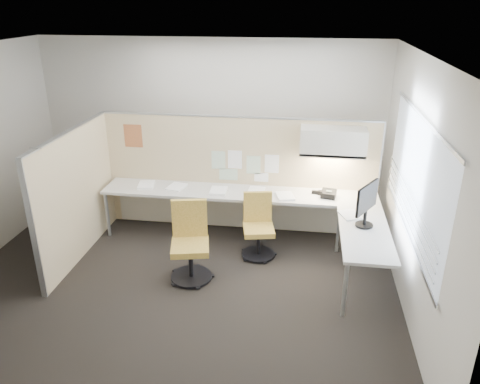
% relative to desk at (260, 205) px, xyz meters
% --- Properties ---
extents(floor, '(5.50, 4.50, 0.01)m').
position_rel_desk_xyz_m(floor, '(-0.93, -1.13, -0.61)').
color(floor, black).
rests_on(floor, ground).
extents(ceiling, '(5.50, 4.50, 0.01)m').
position_rel_desk_xyz_m(ceiling, '(-0.93, -1.13, 2.20)').
color(ceiling, white).
rests_on(ceiling, wall_back).
extents(wall_back, '(5.50, 0.02, 2.80)m').
position_rel_desk_xyz_m(wall_back, '(-0.93, 1.12, 0.80)').
color(wall_back, beige).
rests_on(wall_back, ground).
extents(wall_front, '(5.50, 0.02, 2.80)m').
position_rel_desk_xyz_m(wall_front, '(-0.93, -3.38, 0.80)').
color(wall_front, beige).
rests_on(wall_front, ground).
extents(wall_right, '(0.02, 4.50, 2.80)m').
position_rel_desk_xyz_m(wall_right, '(1.82, -1.13, 0.80)').
color(wall_right, beige).
rests_on(wall_right, ground).
extents(window_pane, '(0.01, 2.80, 1.30)m').
position_rel_desk_xyz_m(window_pane, '(1.79, -1.13, 0.95)').
color(window_pane, '#8F98A6').
rests_on(window_pane, wall_right).
extents(partition_back, '(4.10, 0.06, 1.75)m').
position_rel_desk_xyz_m(partition_back, '(-0.38, 0.47, 0.27)').
color(partition_back, beige).
rests_on(partition_back, floor).
extents(partition_left, '(0.06, 2.20, 1.75)m').
position_rel_desk_xyz_m(partition_left, '(-2.43, -0.63, 0.27)').
color(partition_left, beige).
rests_on(partition_left, floor).
extents(desk, '(4.00, 2.07, 0.73)m').
position_rel_desk_xyz_m(desk, '(0.00, 0.00, 0.00)').
color(desk, beige).
rests_on(desk, floor).
extents(overhead_bin, '(0.90, 0.36, 0.38)m').
position_rel_desk_xyz_m(overhead_bin, '(0.97, 0.26, 0.91)').
color(overhead_bin, beige).
rests_on(overhead_bin, partition_back).
extents(task_light_strip, '(0.60, 0.06, 0.02)m').
position_rel_desk_xyz_m(task_light_strip, '(0.97, 0.26, 0.70)').
color(task_light_strip, '#FFEABF').
rests_on(task_light_strip, overhead_bin).
extents(pinned_papers, '(1.01, 0.00, 0.47)m').
position_rel_desk_xyz_m(pinned_papers, '(-0.30, 0.44, 0.43)').
color(pinned_papers, '#8CBF8C').
rests_on(pinned_papers, partition_back).
extents(poster, '(0.28, 0.00, 0.35)m').
position_rel_desk_xyz_m(poster, '(-1.98, 0.44, 0.82)').
color(poster, orange).
rests_on(poster, partition_back).
extents(chair_left, '(0.56, 0.57, 1.00)m').
position_rel_desk_xyz_m(chair_left, '(-0.78, -1.02, -0.14)').
color(chair_left, black).
rests_on(chair_left, floor).
extents(chair_right, '(0.48, 0.50, 0.88)m').
position_rel_desk_xyz_m(chair_right, '(0.01, -0.33, -0.19)').
color(chair_right, black).
rests_on(chair_right, floor).
extents(monitor, '(0.29, 0.47, 0.55)m').
position_rel_desk_xyz_m(monitor, '(1.37, -0.73, 0.45)').
color(monitor, black).
rests_on(monitor, desk).
extents(phone, '(0.24, 0.23, 0.12)m').
position_rel_desk_xyz_m(phone, '(0.96, 0.12, 0.18)').
color(phone, black).
rests_on(phone, desk).
extents(stapler, '(0.14, 0.06, 0.05)m').
position_rel_desk_xyz_m(stapler, '(0.79, 0.22, 0.15)').
color(stapler, black).
rests_on(stapler, desk).
extents(tape_dispenser, '(0.11, 0.09, 0.06)m').
position_rel_desk_xyz_m(tape_dispenser, '(0.86, 0.20, 0.16)').
color(tape_dispenser, black).
rests_on(tape_dispenser, desk).
extents(coat_hook, '(0.18, 0.42, 1.28)m').
position_rel_desk_xyz_m(coat_hook, '(-2.51, -1.39, 0.82)').
color(coat_hook, silver).
rests_on(coat_hook, partition_left).
extents(paper_stack_0, '(0.28, 0.34, 0.03)m').
position_rel_desk_xyz_m(paper_stack_0, '(-1.74, 0.17, 0.14)').
color(paper_stack_0, white).
rests_on(paper_stack_0, desk).
extents(paper_stack_1, '(0.29, 0.34, 0.02)m').
position_rel_desk_xyz_m(paper_stack_1, '(-1.27, 0.17, 0.14)').
color(paper_stack_1, white).
rests_on(paper_stack_1, desk).
extents(paper_stack_2, '(0.24, 0.31, 0.04)m').
position_rel_desk_xyz_m(paper_stack_2, '(-0.62, 0.08, 0.15)').
color(paper_stack_2, white).
rests_on(paper_stack_2, desk).
extents(paper_stack_3, '(0.25, 0.32, 0.02)m').
position_rel_desk_xyz_m(paper_stack_3, '(-0.08, 0.20, 0.14)').
color(paper_stack_3, white).
rests_on(paper_stack_3, desk).
extents(paper_stack_4, '(0.30, 0.35, 0.03)m').
position_rel_desk_xyz_m(paper_stack_4, '(0.35, 0.05, 0.14)').
color(paper_stack_4, white).
rests_on(paper_stack_4, desk).
extents(paper_stack_5, '(0.33, 0.36, 0.02)m').
position_rel_desk_xyz_m(paper_stack_5, '(1.22, -0.44, 0.14)').
color(paper_stack_5, white).
rests_on(paper_stack_5, desk).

